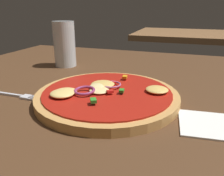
# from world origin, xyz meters

# --- Properties ---
(dining_table) EXTENTS (1.11, 1.09, 0.04)m
(dining_table) POSITION_xyz_m (0.00, 0.00, 0.02)
(dining_table) COLOR #4C301C
(dining_table) RESTS_ON ground
(pizza) EXTENTS (0.29, 0.29, 0.03)m
(pizza) POSITION_xyz_m (0.00, 0.00, 0.05)
(pizza) COLOR tan
(pizza) RESTS_ON dining_table
(fork) EXTENTS (0.18, 0.02, 0.01)m
(fork) POSITION_xyz_m (-0.21, -0.04, 0.04)
(fork) COLOR silver
(fork) RESTS_ON dining_table
(beer_glass) EXTENTS (0.07, 0.07, 0.14)m
(beer_glass) POSITION_xyz_m (-0.22, 0.23, 0.10)
(beer_glass) COLOR silver
(beer_glass) RESTS_ON dining_table
(napkin) EXTENTS (0.13, 0.10, 0.00)m
(napkin) POSITION_xyz_m (0.20, -0.04, 0.04)
(napkin) COLOR white
(napkin) RESTS_ON dining_table
(background_table) EXTENTS (0.65, 0.59, 0.04)m
(background_table) POSITION_xyz_m (0.08, 1.37, 0.02)
(background_table) COLOR brown
(background_table) RESTS_ON ground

